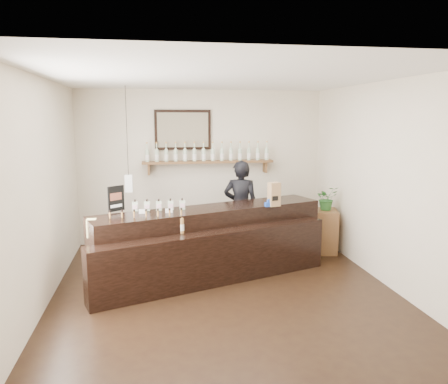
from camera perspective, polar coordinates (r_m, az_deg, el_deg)
name	(u,v)px	position (r m, az deg, el deg)	size (l,w,h in m)	color
ground	(224,289)	(6.07, 0.00, -12.58)	(5.00, 5.00, 0.00)	black
room_shell	(224,164)	(5.65, 0.00, 3.62)	(5.00, 5.00, 5.00)	beige
back_wall_decor	(195,148)	(7.97, -3.80, 5.72)	(2.66, 0.96, 1.69)	brown
counter	(212,245)	(6.43, -1.59, -6.88)	(3.55, 2.08, 1.16)	black
promo_sign	(116,199)	(6.35, -13.92, -0.84)	(0.22, 0.17, 0.36)	black
paper_bag	(274,194)	(6.56, 6.56, -0.30)	(0.19, 0.16, 0.36)	#A07E4D
tape_dispenser	(269,203)	(6.55, 5.95, -1.50)	(0.15, 0.08, 0.12)	blue
side_cabinet	(325,231)	(7.75, 13.08, -4.98)	(0.48, 0.59, 0.74)	brown
potted_plant	(327,198)	(7.63, 13.25, -0.80)	(0.37, 0.32, 0.41)	#296327
shopkeeper	(241,201)	(7.37, 2.21, -1.22)	(0.66, 0.43, 1.81)	black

